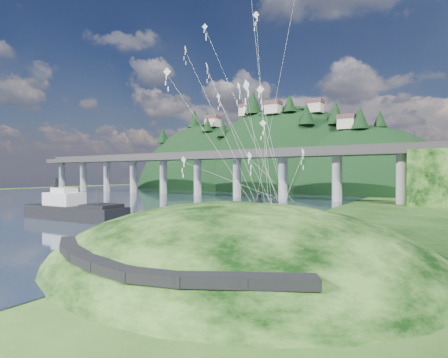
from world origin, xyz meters
The scene contains 10 objects.
ground centered at (0.00, 0.00, 0.00)m, with size 320.00×320.00×0.00m, color black.
water centered at (-72.00, 30.00, 0.01)m, with size 240.00×240.00×0.00m, color #2F3D56.
grass_hill centered at (8.00, 2.00, -1.50)m, with size 36.00×32.00×13.00m.
footpath centered at (7.46, -9.74, 2.08)m, with size 22.29×5.84×0.83m.
bridge centered at (-26.46, 70.07, 9.70)m, with size 160.00×11.00×15.00m.
far_ridge centered at (-43.58, 122.17, -7.44)m, with size 153.00×70.00×94.50m.
work_barge centered at (-27.66, 9.88, 1.69)m, with size 19.59×6.53×6.75m.
wooden_dock centered at (-3.96, 7.89, 0.47)m, with size 15.18×5.33×1.07m.
kite_flyers centered at (9.66, 3.61, 5.79)m, with size 1.36×1.74×1.82m.
kite_swarm centered at (5.64, 5.10, 16.12)m, with size 17.65×13.04×18.88m.
Camera 1 is at (23.67, -24.80, 7.64)m, focal length 28.00 mm.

